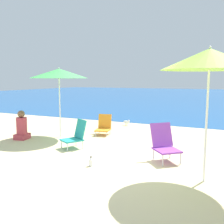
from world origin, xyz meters
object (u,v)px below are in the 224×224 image
at_px(beach_chair_purple, 164,143).
at_px(water_bottle, 91,162).
at_px(seagull, 127,122).
at_px(beach_chair_teal, 76,135).
at_px(beach_chair_orange, 104,126).
at_px(person_seated_near, 22,127).
at_px(beach_umbrella_green, 59,74).
at_px(beach_umbrella_lime, 210,59).

height_order(beach_chair_purple, water_bottle, beach_chair_purple).
bearing_deg(seagull, beach_chair_teal, -90.45).
height_order(beach_chair_orange, person_seated_near, person_seated_near).
height_order(beach_chair_teal, beach_chair_purple, beach_chair_purple).
distance_m(beach_umbrella_green, person_seated_near, 1.95).
bearing_deg(person_seated_near, beach_chair_orange, 29.44).
height_order(beach_umbrella_green, person_seated_near, beach_umbrella_green).
relative_size(beach_chair_orange, person_seated_near, 0.75).
bearing_deg(beach_chair_orange, beach_umbrella_lime, -50.23).
xyz_separation_m(beach_umbrella_green, beach_chair_orange, (1.06, 0.88, -1.67)).
xyz_separation_m(beach_umbrella_green, seagull, (1.17, 2.64, -1.81)).
height_order(beach_chair_orange, beach_chair_teal, beach_chair_teal).
relative_size(beach_chair_teal, person_seated_near, 0.85).
bearing_deg(seagull, water_bottle, -77.48).
height_order(beach_umbrella_lime, seagull, beach_umbrella_lime).
relative_size(beach_chair_purple, seagull, 2.99).
bearing_deg(beach_umbrella_green, water_bottle, -41.42).
distance_m(beach_chair_purple, water_bottle, 1.65).
bearing_deg(person_seated_near, beach_umbrella_green, 30.10).
bearing_deg(beach_chair_purple, seagull, 81.85).
distance_m(beach_chair_orange, beach_chair_purple, 3.00).
xyz_separation_m(beach_chair_teal, seagull, (0.03, 3.51, -0.21)).
distance_m(water_bottle, seagull, 4.67).
relative_size(beach_umbrella_green, person_seated_near, 2.48).
bearing_deg(beach_umbrella_lime, person_seated_near, 168.79).
bearing_deg(beach_umbrella_lime, beach_umbrella_green, 157.87).
bearing_deg(beach_chair_orange, beach_umbrella_green, -151.63).
height_order(beach_umbrella_lime, person_seated_near, beach_umbrella_lime).
relative_size(beach_umbrella_green, beach_chair_purple, 2.65).
bearing_deg(beach_chair_purple, beach_chair_teal, 137.88).
bearing_deg(water_bottle, person_seated_near, 158.69).
bearing_deg(beach_umbrella_green, beach_chair_teal, -37.39).
xyz_separation_m(water_bottle, seagull, (-1.01, 4.56, 0.06)).
height_order(beach_umbrella_lime, beach_chair_orange, beach_umbrella_lime).
distance_m(beach_umbrella_green, water_bottle, 3.46).
xyz_separation_m(beach_umbrella_lime, beach_chair_purple, (-0.90, 0.85, -1.70)).
distance_m(beach_umbrella_lime, beach_umbrella_green, 4.70).
bearing_deg(beach_chair_teal, beach_umbrella_lime, 14.60).
bearing_deg(beach_umbrella_green, beach_chair_purple, -14.94).
distance_m(person_seated_near, water_bottle, 3.27).
distance_m(beach_umbrella_lime, beach_chair_teal, 3.77).
bearing_deg(water_bottle, seagull, 102.52).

